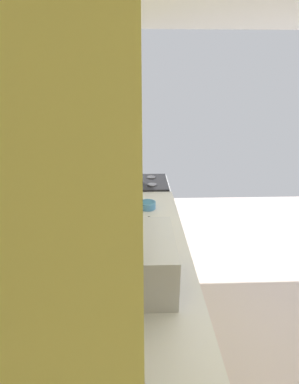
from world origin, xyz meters
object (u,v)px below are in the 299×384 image
object	(u,v)px
oven_range	(142,215)
microwave	(141,260)
kettle	(149,228)
bowl	(147,205)

from	to	relation	value
oven_range	microwave	distance (m)	1.87
oven_range	microwave	bearing A→B (deg)	179.33
oven_range	kettle	bearing A→B (deg)	-177.89
oven_range	microwave	world-z (taller)	microwave
microwave	bowl	size ratio (longest dim) A/B	3.35
oven_range	kettle	distance (m)	1.36
oven_range	bowl	world-z (taller)	oven_range
microwave	kettle	world-z (taller)	microwave
microwave	bowl	bearing A→B (deg)	-3.68
bowl	oven_range	bearing A→B (deg)	3.62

